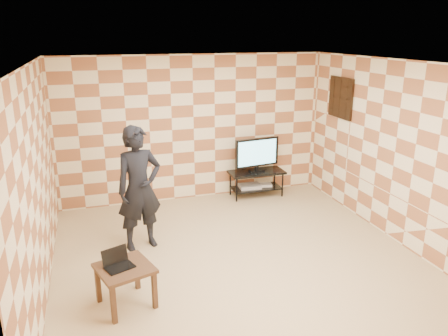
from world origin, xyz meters
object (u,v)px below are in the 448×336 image
Objects in this scene: side_table at (125,274)px; tv_stand at (256,178)px; person at (139,188)px; tv at (257,153)px.

tv_stand is at bearing 46.47° from side_table.
person reaches higher than side_table.
side_table is 1.56m from person.
person is at bearing -148.54° from tv.
tv_stand is 2.86m from person.
side_table is at bearing -133.53° from tv_stand.
side_table is (-2.75, -2.90, 0.04)m from tv_stand.
tv is at bearing -97.49° from tv_stand.
tv_stand is 0.58× the size of person.
tv_stand is at bearing 16.85° from person.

